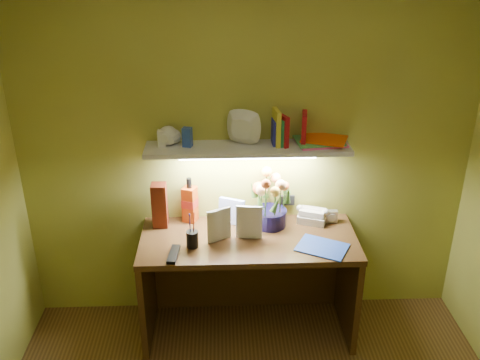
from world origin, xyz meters
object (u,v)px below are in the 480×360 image
Objects in this scene: desk at (248,286)px; flower_bouquet at (270,199)px; telephone at (312,214)px; whisky_bottle at (190,200)px; desk_clock at (331,216)px.

desk is 0.61m from flower_bouquet.
telephone is 0.58× the size of whisky_bottle.
desk is 7.58× the size of telephone.
telephone is 0.84m from whisky_bottle.
desk is at bearing -32.50° from whisky_bottle.
desk is 0.70m from whisky_bottle.
telephone is at bearing 6.02° from flower_bouquet.
flower_bouquet is 0.45m from desk_clock.
flower_bouquet reaches higher than desk.
desk is 0.73m from desk_clock.
desk_clock is (0.57, 0.19, 0.42)m from desk.
desk is at bearing -135.58° from telephone.
desk_clock is at bearing 3.05° from flower_bouquet.
telephone reaches higher than desk_clock.
desk_clock is at bearing 18.36° from desk.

